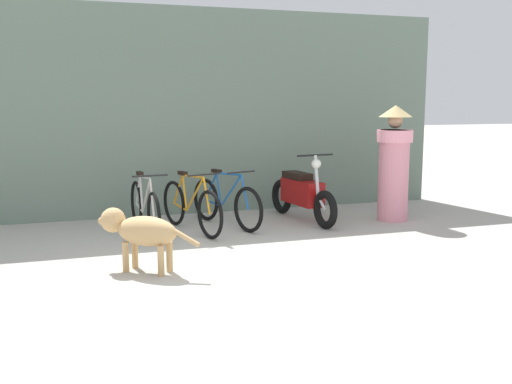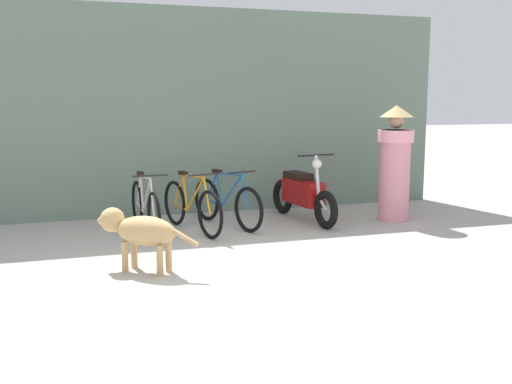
{
  "view_description": "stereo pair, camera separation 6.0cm",
  "coord_description": "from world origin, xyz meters",
  "px_view_note": "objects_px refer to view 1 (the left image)",
  "views": [
    {
      "loc": [
        -1.74,
        -5.8,
        1.81
      ],
      "look_at": [
        0.61,
        1.23,
        0.65
      ],
      "focal_mm": 42.0,
      "sensor_mm": 36.0,
      "label": 1
    },
    {
      "loc": [
        -1.68,
        -5.82,
        1.81
      ],
      "look_at": [
        0.61,
        1.23,
        0.65
      ],
      "focal_mm": 42.0,
      "sensor_mm": 36.0,
      "label": 2
    }
  ],
  "objects_px": {
    "motorcycle": "(302,194)",
    "person_in_robes": "(394,162)",
    "stray_dog": "(140,230)",
    "bicycle_1": "(191,207)",
    "bicycle_0": "(145,208)",
    "bicycle_2": "(226,203)"
  },
  "relations": [
    {
      "from": "bicycle_2",
      "to": "person_in_robes",
      "type": "xyz_separation_m",
      "value": [
        2.49,
        -0.37,
        0.55
      ]
    },
    {
      "from": "bicycle_1",
      "to": "bicycle_2",
      "type": "distance_m",
      "value": 0.58
    },
    {
      "from": "bicycle_1",
      "to": "stray_dog",
      "type": "xyz_separation_m",
      "value": [
        -0.92,
        -1.71,
        0.09
      ]
    },
    {
      "from": "bicycle_1",
      "to": "motorcycle",
      "type": "distance_m",
      "value": 1.75
    },
    {
      "from": "bicycle_0",
      "to": "bicycle_1",
      "type": "distance_m",
      "value": 0.63
    },
    {
      "from": "person_in_robes",
      "to": "stray_dog",
      "type": "bearing_deg",
      "value": 24.63
    },
    {
      "from": "bicycle_1",
      "to": "motorcycle",
      "type": "xyz_separation_m",
      "value": [
        1.73,
        0.2,
        0.06
      ]
    },
    {
      "from": "motorcycle",
      "to": "person_in_robes",
      "type": "height_order",
      "value": "person_in_robes"
    },
    {
      "from": "bicycle_2",
      "to": "stray_dog",
      "type": "bearing_deg",
      "value": -57.14
    },
    {
      "from": "bicycle_2",
      "to": "bicycle_1",
      "type": "bearing_deg",
      "value": -90.13
    },
    {
      "from": "bicycle_0",
      "to": "motorcycle",
      "type": "relative_size",
      "value": 0.95
    },
    {
      "from": "bicycle_2",
      "to": "bicycle_0",
      "type": "bearing_deg",
      "value": -103.54
    },
    {
      "from": "stray_dog",
      "to": "bicycle_1",
      "type": "bearing_deg",
      "value": -77.76
    },
    {
      "from": "bicycle_0",
      "to": "stray_dog",
      "type": "relative_size",
      "value": 1.75
    },
    {
      "from": "motorcycle",
      "to": "stray_dog",
      "type": "relative_size",
      "value": 1.84
    },
    {
      "from": "bicycle_1",
      "to": "bicycle_2",
      "type": "bearing_deg",
      "value": 94.0
    },
    {
      "from": "bicycle_1",
      "to": "person_in_robes",
      "type": "distance_m",
      "value": 3.1
    },
    {
      "from": "person_in_robes",
      "to": "motorcycle",
      "type": "bearing_deg",
      "value": -12.84
    },
    {
      "from": "bicycle_1",
      "to": "bicycle_2",
      "type": "height_order",
      "value": "bicycle_1"
    },
    {
      "from": "bicycle_1",
      "to": "motorcycle",
      "type": "height_order",
      "value": "motorcycle"
    },
    {
      "from": "bicycle_0",
      "to": "bicycle_1",
      "type": "bearing_deg",
      "value": 79.09
    },
    {
      "from": "bicycle_2",
      "to": "person_in_robes",
      "type": "height_order",
      "value": "person_in_robes"
    }
  ]
}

